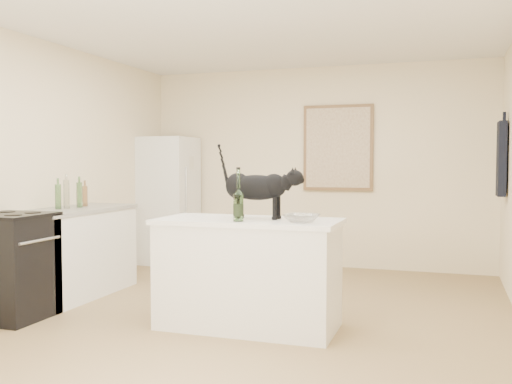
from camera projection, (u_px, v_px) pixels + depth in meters
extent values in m
plane|color=olive|center=(245.00, 320.00, 4.96)|extent=(5.50, 5.50, 0.00)
plane|color=white|center=(245.00, 16.00, 4.82)|extent=(5.50, 5.50, 0.00)
plane|color=beige|center=(315.00, 167.00, 7.49)|extent=(4.50, 0.00, 4.50)
plane|color=beige|center=(14.00, 179.00, 2.29)|extent=(4.50, 0.00, 4.50)
plane|color=beige|center=(29.00, 169.00, 5.60)|extent=(0.00, 5.50, 5.50)
cube|color=white|center=(248.00, 276.00, 4.71)|extent=(1.44, 0.67, 0.86)
cube|color=white|center=(248.00, 221.00, 4.69)|extent=(1.50, 0.70, 0.04)
cube|color=white|center=(75.00, 254.00, 5.84)|extent=(0.60, 1.40, 0.86)
cube|color=gray|center=(74.00, 210.00, 5.81)|extent=(0.62, 1.44, 0.04)
cube|color=black|center=(11.00, 267.00, 4.98)|extent=(0.60, 0.60, 0.90)
cube|color=white|center=(168.00, 200.00, 7.76)|extent=(0.68, 0.68, 1.70)
cube|color=brown|center=(338.00, 148.00, 7.36)|extent=(0.90, 0.03, 1.10)
cube|color=beige|center=(338.00, 148.00, 7.34)|extent=(0.82, 0.00, 1.02)
cube|color=black|center=(501.00, 159.00, 6.13)|extent=(0.08, 0.34, 0.80)
cylinder|color=#326227|center=(238.00, 198.00, 4.49)|extent=(0.08, 0.08, 0.37)
imported|color=silver|center=(302.00, 218.00, 4.40)|extent=(0.31, 0.31, 0.07)
cube|color=beige|center=(190.00, 163.00, 7.61)|extent=(0.04, 0.13, 0.17)
cylinder|color=#1E571E|center=(58.00, 197.00, 5.65)|extent=(0.06, 0.06, 0.25)
cylinder|color=#919B8F|center=(67.00, 194.00, 5.72)|extent=(0.06, 0.06, 0.29)
cylinder|color=brown|center=(85.00, 196.00, 6.03)|extent=(0.06, 0.06, 0.21)
cylinder|color=#1C541D|center=(79.00, 195.00, 5.87)|extent=(0.06, 0.06, 0.26)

